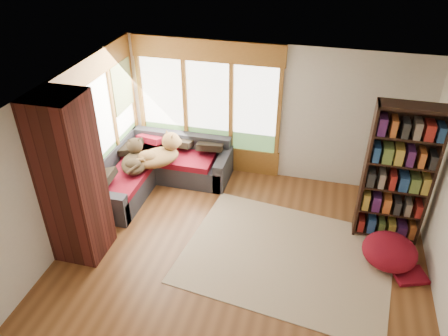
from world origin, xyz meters
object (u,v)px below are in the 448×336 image
at_px(bookshelf, 397,176).
at_px(dog_tan, 160,151).
at_px(brick_chimney, 71,180).
at_px(sectional_sofa, 160,168).
at_px(dog_brindle, 134,156).
at_px(area_rug, 287,256).
at_px(pouf, 390,251).

relative_size(bookshelf, dog_tan, 2.33).
bearing_deg(brick_chimney, sectional_sofa, 77.71).
relative_size(sectional_sofa, dog_brindle, 2.59).
bearing_deg(sectional_sofa, area_rug, -27.63).
distance_m(sectional_sofa, dog_brindle, 0.65).
bearing_deg(area_rug, sectional_sofa, 151.12).
relative_size(sectional_sofa, pouf, 2.73).
xyz_separation_m(sectional_sofa, area_rug, (2.63, -1.45, -0.30)).
distance_m(brick_chimney, pouf, 4.77).
distance_m(brick_chimney, bookshelf, 4.79).
bearing_deg(pouf, dog_tan, 165.18).
height_order(bookshelf, dog_brindle, bookshelf).
xyz_separation_m(dog_tan, dog_brindle, (-0.40, -0.25, -0.04)).
distance_m(sectional_sofa, pouf, 4.29).
xyz_separation_m(bookshelf, pouf, (0.03, -0.66, -0.92)).
bearing_deg(brick_chimney, dog_tan, 73.92).
xyz_separation_m(area_rug, dog_tan, (-2.53, 1.32, 0.78)).
bearing_deg(brick_chimney, dog_brindle, 84.90).
relative_size(bookshelf, dog_brindle, 2.71).
bearing_deg(area_rug, bookshelf, 31.99).
relative_size(brick_chimney, pouf, 3.23).
xyz_separation_m(bookshelf, dog_tan, (-3.99, 0.41, -0.37)).
distance_m(pouf, dog_tan, 4.19).
distance_m(area_rug, dog_tan, 2.95).
height_order(sectional_sofa, dog_tan, dog_tan).
xyz_separation_m(area_rug, pouf, (1.49, 0.26, 0.22)).
bearing_deg(pouf, area_rug, -170.23).
bearing_deg(sectional_sofa, brick_chimney, -101.04).
bearing_deg(dog_brindle, brick_chimney, 156.38).
bearing_deg(sectional_sofa, pouf, -14.91).
xyz_separation_m(brick_chimney, dog_brindle, (0.15, 1.67, -0.56)).
distance_m(dog_tan, dog_brindle, 0.47).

